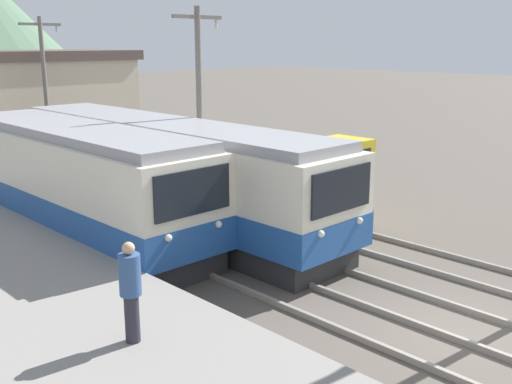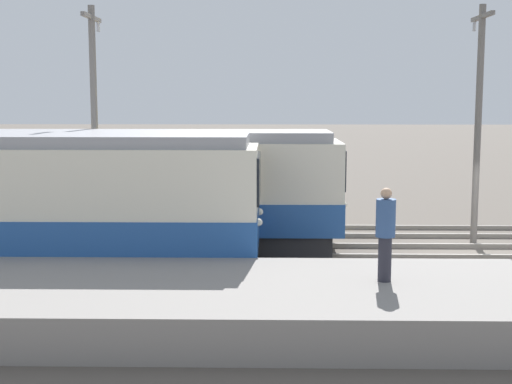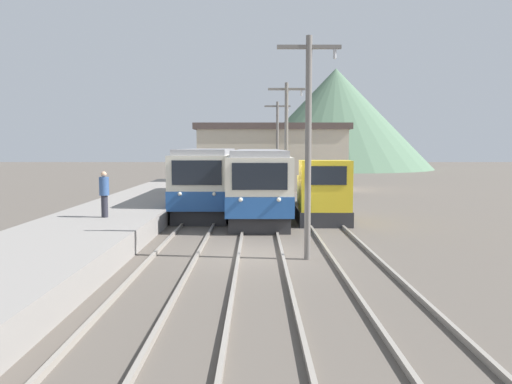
{
  "view_description": "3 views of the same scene",
  "coord_description": "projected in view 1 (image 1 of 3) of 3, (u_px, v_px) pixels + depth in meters",
  "views": [
    {
      "loc": [
        -11.14,
        -5.0,
        5.91
      ],
      "look_at": [
        -0.22,
        6.15,
        2.0
      ],
      "focal_mm": 42.0,
      "sensor_mm": 36.0,
      "label": 1
    },
    {
      "loc": [
        -19.6,
        5.57,
        4.35
      ],
      "look_at": [
        0.03,
        5.96,
        1.76
      ],
      "focal_mm": 50.0,
      "sensor_mm": 36.0,
      "label": 2
    },
    {
      "loc": [
        0.05,
        -16.4,
        3.63
      ],
      "look_at": [
        0.06,
        5.27,
        1.65
      ],
      "focal_mm": 35.0,
      "sensor_mm": 36.0,
      "label": 3
    }
  ],
  "objects": [
    {
      "name": "station_building",
      "position": [
        8.0,
        105.0,
        30.73
      ],
      "size": [
        12.6,
        6.3,
        5.5
      ],
      "color": "beige",
      "rests_on": "ground"
    },
    {
      "name": "person_on_platform",
      "position": [
        131.0,
        288.0,
        10.27
      ],
      "size": [
        0.38,
        0.38,
        1.84
      ],
      "color": "#282833",
      "rests_on": "platform_left"
    },
    {
      "name": "shunting_locomotive",
      "position": [
        301.0,
        190.0,
        19.57
      ],
      "size": [
        2.4,
        4.67,
        3.0
      ],
      "color": "#28282B",
      "rests_on": "ground"
    },
    {
      "name": "track_left",
      "position": [
        401.0,
        379.0,
        10.69
      ],
      "size": [
        1.54,
        60.0,
        0.14
      ],
      "color": "gray",
      "rests_on": "ground"
    },
    {
      "name": "commuter_train_center",
      "position": [
        164.0,
        176.0,
        19.78
      ],
      "size": [
        2.84,
        14.76,
        3.45
      ],
      "color": "#28282B",
      "rests_on": "ground"
    },
    {
      "name": "ground_plane",
      "position": [
        470.0,
        334.0,
        12.47
      ],
      "size": [
        200.0,
        200.0,
        0.0
      ],
      "primitive_type": "plane",
      "color": "#564F47"
    },
    {
      "name": "catenary_mast_far",
      "position": [
        45.0,
        87.0,
        28.11
      ],
      "size": [
        2.0,
        0.2,
        7.06
      ],
      "color": "slate",
      "rests_on": "ground"
    },
    {
      "name": "commuter_train_left",
      "position": [
        78.0,
        187.0,
        18.25
      ],
      "size": [
        2.84,
        11.35,
        3.49
      ],
      "color": "#28282B",
      "rests_on": "ground"
    },
    {
      "name": "catenary_mast_mid",
      "position": [
        199.0,
        105.0,
        20.2
      ],
      "size": [
        2.0,
        0.2,
        7.06
      ],
      "color": "slate",
      "rests_on": "ground"
    },
    {
      "name": "track_center",
      "position": [
        474.0,
        328.0,
        12.59
      ],
      "size": [
        1.54,
        60.0,
        0.14
      ],
      "color": "gray",
      "rests_on": "ground"
    }
  ]
}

